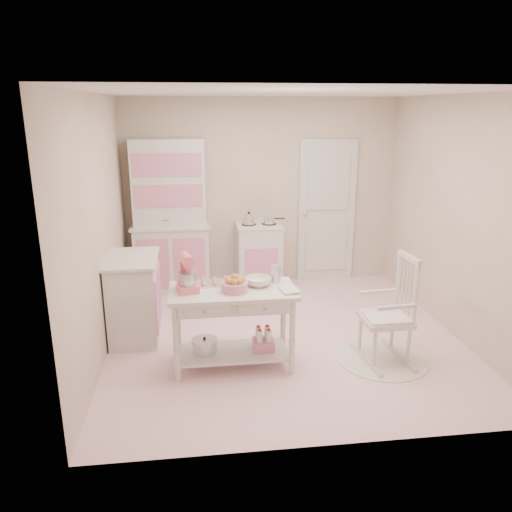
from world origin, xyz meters
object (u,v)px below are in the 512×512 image
at_px(work_table, 233,328).
at_px(bread_basket, 235,287).
at_px(hutch, 170,217).
at_px(rocking_chair, 386,309).
at_px(stove, 259,256).
at_px(base_cabinet, 134,298).
at_px(stand_mixer, 187,274).

xyz_separation_m(work_table, bread_basket, (0.02, -0.05, 0.45)).
distance_m(hutch, rocking_chair, 3.21).
height_order(rocking_chair, work_table, rocking_chair).
bearing_deg(stove, base_cabinet, -138.08).
xyz_separation_m(hutch, bread_basket, (0.68, -2.29, -0.19)).
xyz_separation_m(rocking_chair, bread_basket, (-1.49, 0.03, 0.30)).
bearing_deg(base_cabinet, bread_basket, -38.86).
relative_size(hutch, stove, 2.26).
bearing_deg(base_cabinet, rocking_chair, -18.92).
bearing_deg(hutch, stand_mixer, -83.86).
distance_m(rocking_chair, work_table, 1.52).
bearing_deg(hutch, work_table, -73.60).
relative_size(base_cabinet, bread_basket, 3.68).
relative_size(rocking_chair, bread_basket, 4.40).
xyz_separation_m(base_cabinet, rocking_chair, (2.53, -0.87, 0.09)).
distance_m(base_cabinet, rocking_chair, 2.68).
distance_m(stove, base_cabinet, 2.10).
relative_size(stand_mixer, bread_basket, 1.36).
xyz_separation_m(base_cabinet, bread_basket, (1.04, -0.84, 0.39)).
distance_m(hutch, work_table, 2.42).
height_order(rocking_chair, bread_basket, rocking_chair).
bearing_deg(work_table, stand_mixer, 177.27).
xyz_separation_m(stove, work_table, (-0.54, -2.19, -0.06)).
distance_m(hutch, stand_mixer, 2.23).
bearing_deg(bread_basket, stand_mixer, 170.96).
bearing_deg(hutch, base_cabinet, -103.92).
height_order(stand_mixer, bread_basket, stand_mixer).
relative_size(stove, bread_basket, 3.68).
relative_size(work_table, stand_mixer, 3.53).
bearing_deg(bread_basket, base_cabinet, 141.14).
bearing_deg(work_table, stove, 76.09).
bearing_deg(rocking_chair, work_table, 171.71).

